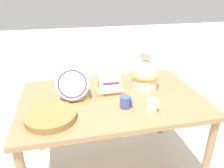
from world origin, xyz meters
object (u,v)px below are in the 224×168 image
Objects in this scene: dish_rack_round_plates at (72,85)px; wicker_charger_stack at (51,116)px; dish_rack_square_plates at (109,86)px; ceramic_vase at (145,72)px; mug_cream_glaze at (152,105)px; mug_cobalt_glaze at (126,102)px.

dish_rack_round_plates reaches higher than wicker_charger_stack.
dish_rack_round_plates is at bearing 57.69° from wicker_charger_stack.
dish_rack_square_plates reaches higher than wicker_charger_stack.
ceramic_vase is at bearing 23.25° from wicker_charger_stack.
dish_rack_round_plates is at bearing -169.78° from dish_rack_square_plates.
dish_rack_square_plates is 2.64× the size of mug_cream_glaze.
ceramic_vase reaches higher than dish_rack_square_plates.
ceramic_vase is at bearing 7.07° from dish_rack_round_plates.
ceramic_vase is 0.83m from wicker_charger_stack.
wicker_charger_stack is at bearing -156.75° from ceramic_vase.
dish_rack_square_plates is at bearing -175.96° from ceramic_vase.
ceramic_vase is 0.38m from mug_cobalt_glaze.
dish_rack_round_plates reaches higher than mug_cobalt_glaze.
mug_cream_glaze is at bearing -27.80° from mug_cobalt_glaze.
wicker_charger_stack is at bearing -175.21° from mug_cobalt_glaze.
mug_cream_glaze is at bearing -56.57° from dish_rack_square_plates.
ceramic_vase is at bearing 49.36° from mug_cobalt_glaze.
dish_rack_round_plates is at bearing 150.50° from mug_cream_glaze.
ceramic_vase is 3.78× the size of mug_cream_glaze.
ceramic_vase is 1.24× the size of dish_rack_round_plates.
ceramic_vase is 0.60m from dish_rack_round_plates.
dish_rack_round_plates is 3.06× the size of mug_cream_glaze.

